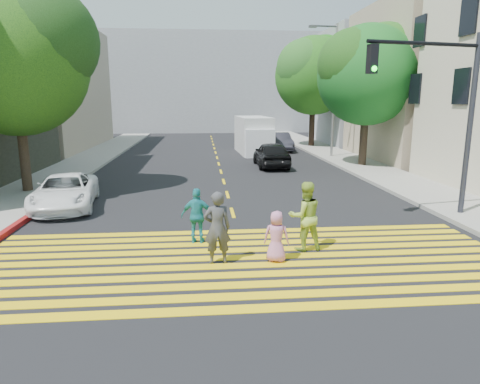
{
  "coord_description": "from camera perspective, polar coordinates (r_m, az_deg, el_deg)",
  "views": [
    {
      "loc": [
        -1.05,
        -8.7,
        3.92
      ],
      "look_at": [
        0.0,
        3.0,
        1.4
      ],
      "focal_mm": 32.0,
      "sensor_mm": 36.0,
      "label": 1
    }
  ],
  "objects": [
    {
      "name": "ground",
      "position": [
        9.6,
        1.64,
        -12.01
      ],
      "size": [
        120.0,
        120.0,
        0.0
      ],
      "primitive_type": "plane",
      "color": "black"
    },
    {
      "name": "sidewalk_left",
      "position": [
        31.82,
        -18.69,
        4.55
      ],
      "size": [
        3.0,
        40.0,
        0.15
      ],
      "primitive_type": "cube",
      "color": "gray",
      "rests_on": "ground"
    },
    {
      "name": "sidewalk_right",
      "position": [
        25.84,
        16.65,
        3.05
      ],
      "size": [
        3.0,
        60.0,
        0.15
      ],
      "primitive_type": "cube",
      "color": "gray",
      "rests_on": "ground"
    },
    {
      "name": "curb_red",
      "position": [
        16.28,
        -26.05,
        -2.79
      ],
      "size": [
        0.2,
        8.0,
        0.16
      ],
      "primitive_type": "cube",
      "color": "maroon",
      "rests_on": "ground"
    },
    {
      "name": "crosswalk",
      "position": [
        10.76,
        0.83,
        -9.22
      ],
      "size": [
        13.4,
        5.3,
        0.01
      ],
      "color": "yellow",
      "rests_on": "ground"
    },
    {
      "name": "lane_line",
      "position": [
        31.46,
        -3.19,
        4.96
      ],
      "size": [
        0.12,
        34.4,
        0.01
      ],
      "color": "yellow",
      "rests_on": "ground"
    },
    {
      "name": "building_left_tan",
      "position": [
        39.64,
        -27.98,
        12.31
      ],
      "size": [
        12.0,
        16.0,
        10.0
      ],
      "primitive_type": "cube",
      "color": "tan",
      "rests_on": "ground"
    },
    {
      "name": "building_right_tan",
      "position": [
        32.03,
        25.64,
        12.9
      ],
      "size": [
        10.0,
        10.0,
        10.0
      ],
      "primitive_type": "cube",
      "color": "tan",
      "rests_on": "ground"
    },
    {
      "name": "building_right_grey",
      "position": [
        41.91,
        17.87,
        13.04
      ],
      "size": [
        10.0,
        10.0,
        10.0
      ],
      "primitive_type": "cube",
      "color": "gray",
      "rests_on": "ground"
    },
    {
      "name": "backdrop_block",
      "position": [
        56.74,
        -4.19,
        14.2
      ],
      "size": [
        30.0,
        8.0,
        12.0
      ],
      "primitive_type": "cube",
      "color": "gray",
      "rests_on": "ground"
    },
    {
      "name": "tree_left",
      "position": [
        20.19,
        -27.71,
        15.87
      ],
      "size": [
        7.32,
        6.99,
        8.47
      ],
      "rotation": [
        0.0,
        0.0,
        -0.22
      ],
      "color": "black",
      "rests_on": "ground"
    },
    {
      "name": "tree_right_near",
      "position": [
        26.58,
        16.78,
        15.32
      ],
      "size": [
        6.61,
        6.25,
        8.32
      ],
      "rotation": [
        0.0,
        0.0,
        0.1
      ],
      "color": "black",
      "rests_on": "ground"
    },
    {
      "name": "tree_right_far",
      "position": [
        37.11,
        9.88,
        15.55
      ],
      "size": [
        8.31,
        8.27,
        9.25
      ],
      "rotation": [
        0.0,
        0.0,
        0.38
      ],
      "color": "black",
      "rests_on": "ground"
    },
    {
      "name": "pedestrian_man",
      "position": [
        10.4,
        -3.06,
        -4.79
      ],
      "size": [
        0.69,
        0.48,
        1.8
      ],
      "primitive_type": "imported",
      "rotation": [
        0.0,
        0.0,
        3.21
      ],
      "color": "#3D3E40",
      "rests_on": "ground"
    },
    {
      "name": "pedestrian_woman",
      "position": [
        11.45,
        8.67,
        -3.2
      ],
      "size": [
        0.97,
        0.8,
        1.85
      ],
      "primitive_type": "imported",
      "rotation": [
        0.0,
        0.0,
        3.26
      ],
      "color": "#9EBF3F",
      "rests_on": "ground"
    },
    {
      "name": "pedestrian_child",
      "position": [
        10.61,
        4.88,
        -5.93
      ],
      "size": [
        0.71,
        0.56,
        1.29
      ],
      "primitive_type": "imported",
      "rotation": [
        0.0,
        0.0,
        2.88
      ],
      "color": "#C2739D",
      "rests_on": "ground"
    },
    {
      "name": "pedestrian_extra",
      "position": [
        11.94,
        -5.68,
        -3.19
      ],
      "size": [
        0.96,
        0.52,
        1.56
      ],
      "primitive_type": "imported",
      "rotation": [
        0.0,
        0.0,
        2.99
      ],
      "color": "teal",
      "rests_on": "ground"
    },
    {
      "name": "white_sedan",
      "position": [
        17.06,
        -22.29,
        0.06
      ],
      "size": [
        2.69,
        4.74,
        1.25
      ],
      "primitive_type": "imported",
      "rotation": [
        0.0,
        0.0,
        0.14
      ],
      "color": "white",
      "rests_on": "ground"
    },
    {
      "name": "dark_car_near",
      "position": [
        25.69,
        4.22,
        5.04
      ],
      "size": [
        1.81,
        4.5,
        1.53
      ],
      "primitive_type": "imported",
      "rotation": [
        0.0,
        0.0,
        3.14
      ],
      "color": "black",
      "rests_on": "ground"
    },
    {
      "name": "silver_car",
      "position": [
        37.56,
        2.27,
        7.26
      ],
      "size": [
        2.76,
        5.32,
        1.47
      ],
      "primitive_type": "imported",
      "rotation": [
        0.0,
        0.0,
        3.28
      ],
      "color": "gray",
      "rests_on": "ground"
    },
    {
      "name": "dark_car_parked",
      "position": [
        34.15,
        5.34,
        6.68
      ],
      "size": [
        1.55,
        4.32,
        1.42
      ],
      "primitive_type": "imported",
      "rotation": [
        0.0,
        0.0,
        0.01
      ],
      "color": "#21212A",
      "rests_on": "ground"
    },
    {
      "name": "white_van",
      "position": [
        32.29,
        1.88,
        7.44
      ],
      "size": [
        2.44,
        5.85,
        2.71
      ],
      "rotation": [
        0.0,
        0.0,
        0.05
      ],
      "color": "silver",
      "rests_on": "ground"
    },
    {
      "name": "traffic_signal",
      "position": [
        15.39,
        25.58,
        10.88
      ],
      "size": [
        4.06,
        1.04,
        6.02
      ],
      "rotation": [
        0.0,
        0.0,
        0.19
      ],
      "color": "#2C2D37",
      "rests_on": "ground"
    },
    {
      "name": "street_lamp",
      "position": [
        30.19,
        12.16,
        14.06
      ],
      "size": [
        2.0,
        0.35,
        8.85
      ],
      "rotation": [
        0.0,
        0.0,
        0.08
      ],
      "color": "gray",
      "rests_on": "ground"
    }
  ]
}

